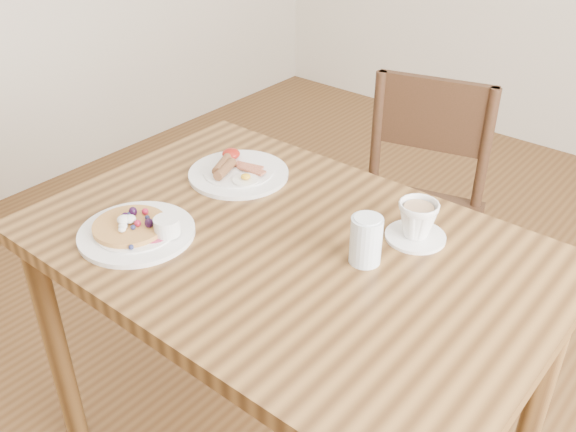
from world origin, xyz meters
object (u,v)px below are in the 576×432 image
at_px(pancake_plate, 138,230).
at_px(teacup_saucer, 417,222).
at_px(dining_table, 288,276).
at_px(breakfast_plate, 237,172).
at_px(chair_far, 414,205).
at_px(water_glass, 366,240).

relative_size(pancake_plate, teacup_saucer, 1.93).
relative_size(dining_table, teacup_saucer, 8.57).
bearing_deg(dining_table, breakfast_plate, 152.80).
relative_size(dining_table, breakfast_plate, 4.44).
distance_m(dining_table, breakfast_plate, 0.37).
height_order(chair_far, teacup_saucer, chair_far).
height_order(teacup_saucer, water_glass, water_glass).
distance_m(dining_table, pancake_plate, 0.37).
relative_size(pancake_plate, water_glass, 2.46).
bearing_deg(breakfast_plate, teacup_saucer, 4.42).
xyz_separation_m(chair_far, water_glass, (0.23, -0.67, 0.31)).
relative_size(breakfast_plate, water_glass, 2.46).
bearing_deg(chair_far, dining_table, 79.47).
bearing_deg(water_glass, teacup_saucer, 75.09).
distance_m(chair_far, pancake_plate, 0.99).
bearing_deg(dining_table, teacup_saucer, 42.78).
xyz_separation_m(chair_far, teacup_saucer, (0.27, -0.52, 0.30)).
bearing_deg(chair_far, breakfast_plate, 50.66).
distance_m(teacup_saucer, water_glass, 0.16).
distance_m(chair_far, breakfast_plate, 0.67).
distance_m(dining_table, teacup_saucer, 0.33).
bearing_deg(chair_far, teacup_saucer, 102.66).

